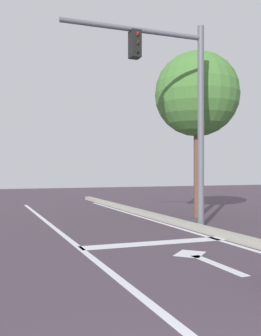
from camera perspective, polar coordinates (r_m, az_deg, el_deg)
lane_line_center at (r=7.03m, az=-6.24°, el=-12.15°), size 0.12×20.00×0.01m
lane_line_curbside at (r=8.23m, az=13.89°, el=-10.39°), size 0.12×20.00×0.01m
stop_bar at (r=8.00m, az=3.56°, el=-10.69°), size 3.03×0.40×0.01m
lane_arrow_stem at (r=6.37m, az=12.39°, el=-13.41°), size 0.16×1.40×0.01m
lane_arrow_head at (r=7.08m, az=8.54°, el=-12.07°), size 0.71×0.71×0.01m
curb_strip at (r=8.36m, az=15.32°, el=-9.76°), size 0.24×24.00×0.14m
traffic_signal_mast at (r=9.92m, az=6.26°, el=11.08°), size 3.63×0.34×5.06m
roadside_tree at (r=12.44m, az=9.52°, el=10.36°), size 2.58×2.58×5.04m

